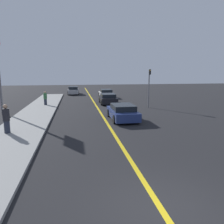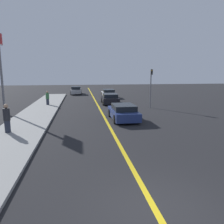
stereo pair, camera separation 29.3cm
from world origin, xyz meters
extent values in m
plane|color=black|center=(0.00, 0.00, 0.00)|extent=(120.00, 120.00, 0.00)
cube|color=gold|center=(0.00, 18.00, 0.00)|extent=(0.20, 60.00, 0.01)
cube|color=gray|center=(-5.96, 16.13, 0.07)|extent=(3.29, 32.26, 0.15)
cube|color=navy|center=(1.41, 11.83, 0.51)|extent=(1.96, 4.32, 0.65)
cube|color=black|center=(1.41, 11.62, 1.05)|extent=(1.70, 2.38, 0.43)
cylinder|color=black|center=(0.49, 13.15, 0.33)|extent=(0.23, 0.67, 0.67)
cylinder|color=black|center=(2.29, 13.18, 0.33)|extent=(0.23, 0.67, 0.67)
cylinder|color=black|center=(0.53, 10.49, 0.33)|extent=(0.23, 0.67, 0.67)
cylinder|color=black|center=(2.33, 10.52, 0.33)|extent=(0.23, 0.67, 0.67)
cube|color=black|center=(1.59, 20.95, 0.49)|extent=(1.98, 4.12, 0.65)
cube|color=black|center=(1.59, 20.75, 1.02)|extent=(1.71, 2.28, 0.42)
cylinder|color=black|center=(0.73, 22.24, 0.30)|extent=(0.24, 0.61, 0.60)
cylinder|color=black|center=(2.51, 22.19, 0.30)|extent=(0.24, 0.61, 0.60)
cylinder|color=black|center=(0.66, 19.71, 0.30)|extent=(0.24, 0.61, 0.60)
cylinder|color=black|center=(2.44, 19.67, 0.30)|extent=(0.24, 0.61, 0.60)
cube|color=silver|center=(2.23, 27.33, 0.49)|extent=(1.84, 4.38, 0.60)
cube|color=black|center=(2.23, 27.11, 1.01)|extent=(1.60, 2.42, 0.45)
cylinder|color=black|center=(1.40, 28.69, 0.34)|extent=(0.23, 0.68, 0.68)
cylinder|color=black|center=(3.10, 28.67, 0.34)|extent=(0.23, 0.68, 0.68)
cylinder|color=black|center=(1.37, 25.99, 0.34)|extent=(0.23, 0.68, 0.68)
cylinder|color=black|center=(3.07, 25.97, 0.34)|extent=(0.23, 0.68, 0.68)
cube|color=#9E9EA3|center=(-2.66, 32.93, 0.53)|extent=(1.72, 4.02, 0.69)
cube|color=black|center=(-2.66, 32.73, 1.10)|extent=(1.52, 2.21, 0.46)
cylinder|color=black|center=(-3.48, 34.17, 0.34)|extent=(0.22, 0.68, 0.68)
cylinder|color=black|center=(-1.84, 34.17, 0.34)|extent=(0.22, 0.68, 0.68)
cylinder|color=black|center=(-3.48, 31.68, 0.34)|extent=(0.22, 0.68, 0.68)
cylinder|color=black|center=(-1.84, 31.68, 0.34)|extent=(0.22, 0.68, 0.68)
cylinder|color=#282D3D|center=(-6.53, 8.67, 0.52)|extent=(0.35, 0.35, 0.76)
cylinder|color=#232328|center=(-6.53, 8.67, 1.28)|extent=(0.41, 0.41, 0.76)
sphere|color=tan|center=(-6.53, 8.67, 1.79)|extent=(0.26, 0.26, 0.26)
cylinder|color=#282D3D|center=(-5.69, 20.18, 0.48)|extent=(0.32, 0.32, 0.66)
cylinder|color=#336B3D|center=(-5.69, 20.18, 1.14)|extent=(0.38, 0.38, 0.66)
sphere|color=tan|center=(-5.69, 20.18, 1.59)|extent=(0.25, 0.25, 0.25)
cylinder|color=slate|center=(5.48, 17.25, 2.05)|extent=(0.12, 0.12, 4.10)
cube|color=black|center=(5.48, 17.07, 3.82)|extent=(0.18, 0.18, 0.55)
sphere|color=orange|center=(5.48, 16.98, 3.99)|extent=(0.14, 0.14, 0.14)
cylinder|color=slate|center=(-8.99, 15.91, 3.14)|extent=(0.20, 0.20, 6.28)
camera|label=1|loc=(-2.33, -5.24, 3.88)|focal=35.00mm
camera|label=2|loc=(-2.04, -5.29, 3.88)|focal=35.00mm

